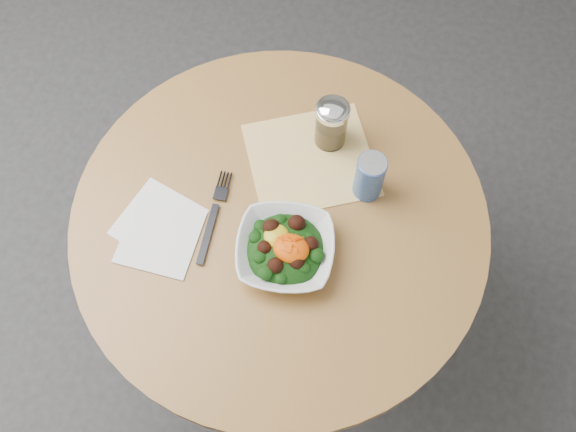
{
  "coord_description": "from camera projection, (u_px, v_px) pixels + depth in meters",
  "views": [
    {
      "loc": [
        0.2,
        -0.55,
        1.99
      ],
      "look_at": [
        0.03,
        -0.02,
        0.81
      ],
      "focal_mm": 40.0,
      "sensor_mm": 36.0,
      "label": 1
    }
  ],
  "objects": [
    {
      "name": "ground",
      "position": [
        282.0,
        316.0,
        2.05
      ],
      "size": [
        6.0,
        6.0,
        0.0
      ],
      "primitive_type": "plane",
      "color": "#2B2B2E",
      "rests_on": "ground"
    },
    {
      "name": "fork",
      "position": [
        214.0,
        213.0,
        1.37
      ],
      "size": [
        0.04,
        0.22,
        0.0
      ],
      "color": "black",
      "rests_on": "table"
    },
    {
      "name": "paper_napkins",
      "position": [
        159.0,
        230.0,
        1.36
      ],
      "size": [
        0.19,
        0.21,
        0.0
      ],
      "color": "white",
      "rests_on": "table"
    },
    {
      "name": "spice_shaker",
      "position": [
        331.0,
        123.0,
        1.4
      ],
      "size": [
        0.07,
        0.07,
        0.13
      ],
      "color": "silver",
      "rests_on": "table"
    },
    {
      "name": "table",
      "position": [
        280.0,
        252.0,
        1.55
      ],
      "size": [
        0.9,
        0.9,
        0.75
      ],
      "color": "black",
      "rests_on": "ground"
    },
    {
      "name": "cloth_napkin",
      "position": [
        311.0,
        160.0,
        1.43
      ],
      "size": [
        0.36,
        0.35,
        0.0
      ],
      "primitive_type": "cube",
      "rotation": [
        0.0,
        0.0,
        0.54
      ],
      "color": "orange",
      "rests_on": "table"
    },
    {
      "name": "beverage_can",
      "position": [
        370.0,
        177.0,
        1.35
      ],
      "size": [
        0.06,
        0.06,
        0.12
      ],
      "color": "navy",
      "rests_on": "table"
    },
    {
      "name": "salad_bowl",
      "position": [
        285.0,
        249.0,
        1.31
      ],
      "size": [
        0.24,
        0.24,
        0.08
      ],
      "color": "silver",
      "rests_on": "table"
    }
  ]
}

